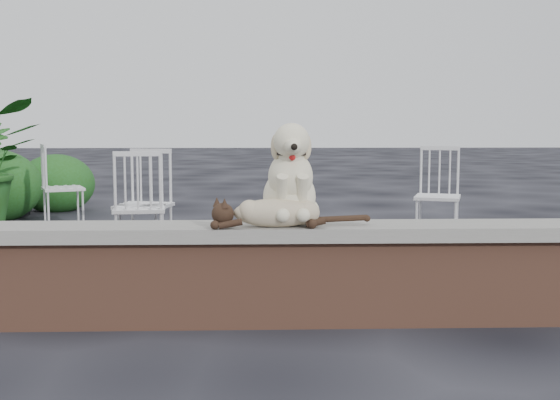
{
  "coord_description": "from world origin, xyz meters",
  "views": [
    {
      "loc": [
        0.8,
        -3.94,
        1.16
      ],
      "look_at": [
        0.93,
        0.2,
        0.7
      ],
      "focal_mm": 44.29,
      "sensor_mm": 36.0,
      "label": 1
    }
  ],
  "objects_px": {
    "chair_e": "(63,187)",
    "dog": "(289,173)",
    "cat": "(276,211)",
    "chair_b": "(144,204)",
    "chair_d": "(438,195)",
    "chair_c": "(140,207)"
  },
  "relations": [
    {
      "from": "chair_e",
      "to": "dog",
      "type": "bearing_deg",
      "value": -170.24
    },
    {
      "from": "cat",
      "to": "chair_b",
      "type": "height_order",
      "value": "chair_b"
    },
    {
      "from": "chair_d",
      "to": "chair_e",
      "type": "bearing_deg",
      "value": -176.33
    },
    {
      "from": "chair_b",
      "to": "cat",
      "type": "bearing_deg",
      "value": -50.11
    },
    {
      "from": "chair_b",
      "to": "chair_d",
      "type": "relative_size",
      "value": 1.0
    },
    {
      "from": "chair_c",
      "to": "chair_d",
      "type": "distance_m",
      "value": 2.86
    },
    {
      "from": "chair_b",
      "to": "chair_d",
      "type": "bearing_deg",
      "value": 25.65
    },
    {
      "from": "chair_b",
      "to": "chair_e",
      "type": "bearing_deg",
      "value": 137.74
    },
    {
      "from": "cat",
      "to": "chair_b",
      "type": "distance_m",
      "value": 2.41
    },
    {
      "from": "dog",
      "to": "chair_b",
      "type": "height_order",
      "value": "dog"
    },
    {
      "from": "chair_e",
      "to": "chair_d",
      "type": "distance_m",
      "value": 4.02
    },
    {
      "from": "dog",
      "to": "chair_c",
      "type": "relative_size",
      "value": 0.63
    },
    {
      "from": "chair_e",
      "to": "chair_b",
      "type": "relative_size",
      "value": 1.0
    },
    {
      "from": "chair_c",
      "to": "chair_b",
      "type": "bearing_deg",
      "value": -95.76
    },
    {
      "from": "cat",
      "to": "chair_d",
      "type": "distance_m",
      "value": 3.22
    },
    {
      "from": "chair_c",
      "to": "chair_d",
      "type": "xyz_separation_m",
      "value": [
        2.73,
        0.84,
        0.0
      ]
    },
    {
      "from": "cat",
      "to": "chair_b",
      "type": "relative_size",
      "value": 1.14
    },
    {
      "from": "chair_b",
      "to": "chair_d",
      "type": "height_order",
      "value": "same"
    },
    {
      "from": "cat",
      "to": "chair_c",
      "type": "distance_m",
      "value": 2.22
    },
    {
      "from": "chair_b",
      "to": "chair_d",
      "type": "xyz_separation_m",
      "value": [
        2.74,
        0.63,
        0.0
      ]
    },
    {
      "from": "dog",
      "to": "chair_c",
      "type": "distance_m",
      "value": 2.16
    },
    {
      "from": "cat",
      "to": "chair_d",
      "type": "xyz_separation_m",
      "value": [
        1.64,
        2.76,
        -0.2
      ]
    }
  ]
}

